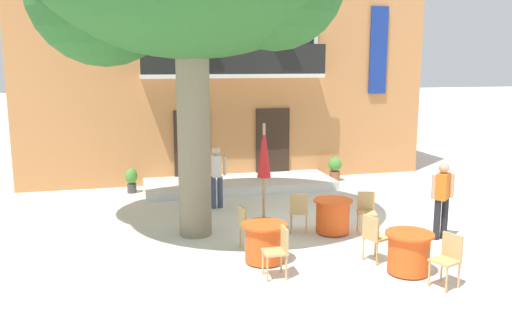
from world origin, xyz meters
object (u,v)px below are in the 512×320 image
(cafe_chair_middle_0, at_px, (366,209))
(cafe_chair_near_tree_1, at_px, (279,248))
(pedestrian_mid_plaza, at_px, (442,196))
(ground_planter_left, at_px, (131,179))
(ground_planter_right, at_px, (335,168))
(cafe_table_middle, at_px, (333,216))
(cafe_table_front, at_px, (409,252))
(cafe_chair_front_1, at_px, (448,257))
(cafe_chair_middle_1, at_px, (299,210))
(cafe_table_near_tree, at_px, (265,242))
(pedestrian_near_entrance, at_px, (216,173))
(cafe_chair_front_0, at_px, (374,235))
(cafe_chair_near_tree_0, at_px, (247,225))
(cafe_umbrella, at_px, (264,167))

(cafe_chair_middle_0, bearing_deg, cafe_chair_near_tree_1, -143.25)
(pedestrian_mid_plaza, bearing_deg, ground_planter_left, 137.34)
(cafe_chair_near_tree_1, xyz_separation_m, ground_planter_right, (3.96, 7.04, -0.10))
(cafe_table_middle, xyz_separation_m, cafe_table_front, (0.44, -2.49, 0.00))
(cafe_chair_middle_0, bearing_deg, cafe_chair_front_1, -89.21)
(cafe_chair_middle_1, distance_m, cafe_chair_front_1, 3.68)
(cafe_table_near_tree, xyz_separation_m, pedestrian_near_entrance, (-0.21, 4.00, 0.53))
(cafe_chair_front_1, xyz_separation_m, ground_planter_right, (1.31, 8.12, -0.10))
(cafe_chair_near_tree_1, height_order, cafe_chair_middle_1, same)
(cafe_chair_near_tree_1, xyz_separation_m, cafe_chair_front_0, (1.96, 0.26, 0.00))
(cafe_table_near_tree, xyz_separation_m, cafe_chair_near_tree_1, (0.06, -0.75, 0.14))
(cafe_chair_near_tree_1, height_order, ground_planter_left, cafe_chair_near_tree_1)
(cafe_table_middle, distance_m, cafe_chair_middle_0, 0.77)
(cafe_chair_near_tree_1, bearing_deg, cafe_chair_near_tree_0, 98.50)
(cafe_table_near_tree, bearing_deg, pedestrian_mid_plaza, 5.49)
(cafe_chair_middle_1, xyz_separation_m, cafe_chair_front_0, (0.82, -2.01, 0.00))
(cafe_chair_front_1, relative_size, ground_planter_right, 1.18)
(ground_planter_left, bearing_deg, cafe_chair_near_tree_1, -71.11)
(cafe_chair_near_tree_0, bearing_deg, pedestrian_mid_plaza, -4.78)
(cafe_chair_front_1, bearing_deg, pedestrian_near_entrance, 116.63)
(cafe_table_near_tree, relative_size, ground_planter_left, 1.19)
(cafe_chair_middle_0, xyz_separation_m, ground_planter_right, (1.35, 5.09, -0.10))
(cafe_chair_near_tree_0, distance_m, cafe_chair_front_1, 3.85)
(cafe_table_near_tree, height_order, cafe_table_middle, same)
(cafe_chair_near_tree_0, xyz_separation_m, cafe_chair_middle_0, (2.83, 0.46, 0.00))
(cafe_chair_middle_1, relative_size, ground_planter_right, 1.18)
(cafe_table_front, distance_m, cafe_umbrella, 3.24)
(cafe_table_near_tree, bearing_deg, cafe_chair_middle_1, 51.88)
(pedestrian_mid_plaza, bearing_deg, cafe_chair_middle_0, 148.93)
(cafe_chair_front_0, xyz_separation_m, cafe_chair_front_1, (0.69, -1.34, 0.00))
(cafe_umbrella, bearing_deg, ground_planter_right, 54.77)
(cafe_chair_near_tree_1, xyz_separation_m, cafe_chair_middle_1, (1.14, 2.28, 0.00))
(cafe_chair_near_tree_0, xyz_separation_m, cafe_chair_middle_1, (1.36, 0.79, 0.00))
(cafe_chair_near_tree_1, relative_size, cafe_table_middle, 1.05)
(cafe_table_middle, relative_size, ground_planter_right, 1.12)
(cafe_chair_near_tree_1, xyz_separation_m, ground_planter_left, (-2.39, 6.99, -0.13))
(ground_planter_right, bearing_deg, cafe_chair_near_tree_1, -119.37)
(ground_planter_left, bearing_deg, cafe_chair_middle_0, -45.21)
(cafe_table_middle, xyz_separation_m, cafe_chair_front_1, (0.78, -3.17, 0.14))
(cafe_table_front, bearing_deg, cafe_table_middle, 100.05)
(cafe_chair_front_1, relative_size, pedestrian_mid_plaza, 0.54)
(cafe_table_near_tree, height_order, pedestrian_near_entrance, pedestrian_near_entrance)
(ground_planter_right, bearing_deg, ground_planter_left, -179.51)
(cafe_table_near_tree, bearing_deg, cafe_umbrella, 75.86)
(cafe_chair_middle_1, relative_size, cafe_chair_front_0, 1.00)
(cafe_chair_middle_0, xyz_separation_m, pedestrian_near_entrance, (-2.88, 2.81, 0.39))
(cafe_table_middle, xyz_separation_m, cafe_chair_middle_0, (0.74, -0.14, 0.14))
(cafe_umbrella, xyz_separation_m, ground_planter_right, (3.78, 5.36, -1.24))
(cafe_table_middle, relative_size, cafe_chair_front_0, 0.95)
(cafe_chair_front_1, height_order, ground_planter_right, cafe_chair_front_1)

